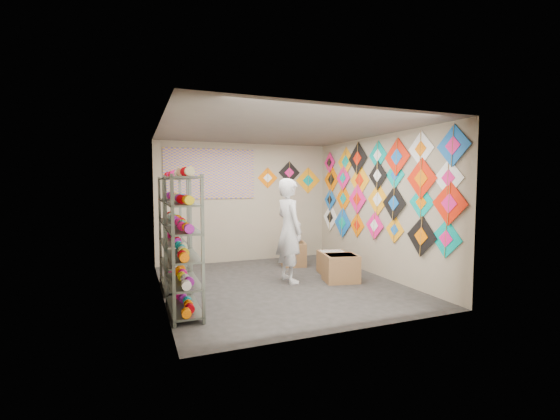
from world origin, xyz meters
name	(u,v)px	position (x,y,z in m)	size (l,w,h in m)	color
ground	(281,284)	(0.00, 0.00, 0.00)	(4.50, 4.50, 0.00)	#292624
room_walls	(281,192)	(0.00, 0.00, 1.64)	(4.50, 4.50, 4.50)	tan
shelf_rack_front	(183,244)	(-1.78, -0.85, 0.95)	(0.40, 1.10, 1.90)	#4C5147
shelf_rack_back	(173,233)	(-1.78, 0.45, 0.95)	(0.40, 1.10, 1.90)	#4C5147
string_spools	(177,232)	(-1.78, -0.20, 1.05)	(0.12, 2.36, 0.12)	#FD0D80
kite_wall_display	(376,190)	(1.98, -0.01, 1.65)	(0.06, 4.31, 2.09)	#00A397
back_wall_kites	(292,177)	(1.18, 2.24, 1.93)	(1.62, 0.02, 0.78)	#FF7000
poster	(210,174)	(-0.80, 2.23, 2.00)	(2.00, 0.01, 1.10)	#5F4FAB
shopkeeper	(289,230)	(0.21, 0.14, 0.94)	(0.51, 0.72, 1.88)	silver
carton_a	(341,268)	(1.09, -0.21, 0.25)	(0.59, 0.49, 0.49)	brown
carton_b	(332,262)	(1.27, 0.42, 0.22)	(0.54, 0.44, 0.44)	brown
carton_c	(293,254)	(0.83, 1.37, 0.25)	(0.52, 0.57, 0.50)	brown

